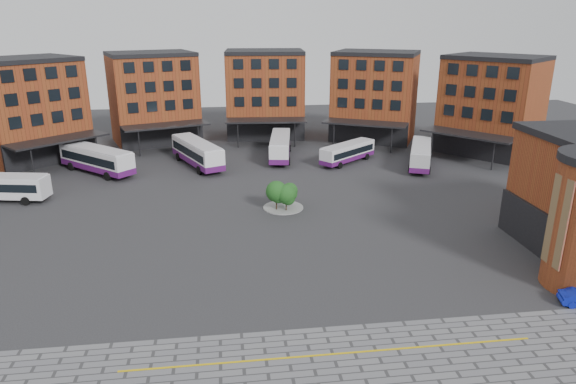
{
  "coord_description": "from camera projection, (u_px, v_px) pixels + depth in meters",
  "views": [
    {
      "loc": [
        -4.2,
        -40.33,
        19.94
      ],
      "look_at": [
        1.73,
        5.75,
        4.0
      ],
      "focal_mm": 32.0,
      "sensor_mm": 36.0,
      "label": 1
    }
  ],
  "objects": [
    {
      "name": "ground",
      "position": [
        277.0,
        257.0,
        44.81
      ],
      "size": [
        160.0,
        160.0,
        0.0
      ],
      "primitive_type": "plane",
      "color": "#28282B",
      "rests_on": "ground"
    },
    {
      "name": "main_building",
      "position": [
        218.0,
        105.0,
        77.77
      ],
      "size": [
        94.14,
        42.48,
        14.6
      ],
      "color": "brown",
      "rests_on": "ground"
    },
    {
      "name": "bus_c",
      "position": [
        197.0,
        153.0,
        71.62
      ],
      "size": [
        7.75,
        12.66,
        3.54
      ],
      "rotation": [
        0.0,
        0.0,
        0.42
      ],
      "color": "white",
      "rests_on": "ground"
    },
    {
      "name": "yellow_line",
      "position": [
        333.0,
        354.0,
        31.91
      ],
      "size": [
        26.0,
        0.15,
        0.02
      ],
      "primitive_type": "cube",
      "color": "gold",
      "rests_on": "paving_zone"
    },
    {
      "name": "bus_b",
      "position": [
        97.0,
        159.0,
        68.37
      ],
      "size": [
        11.1,
        10.51,
        3.5
      ],
      "rotation": [
        0.0,
        0.0,
        0.83
      ],
      "color": "white",
      "rests_on": "ground"
    },
    {
      "name": "bus_f",
      "position": [
        421.0,
        154.0,
        71.44
      ],
      "size": [
        6.67,
        11.39,
        3.17
      ],
      "rotation": [
        0.0,
        0.0,
        -0.39
      ],
      "color": "silver",
      "rests_on": "ground"
    },
    {
      "name": "bus_e",
      "position": [
        348.0,
        152.0,
        73.35
      ],
      "size": [
        9.2,
        8.09,
        2.81
      ],
      "rotation": [
        0.0,
        0.0,
        -0.89
      ],
      "color": "white",
      "rests_on": "ground"
    },
    {
      "name": "tree_island",
      "position": [
        283.0,
        194.0,
        55.24
      ],
      "size": [
        4.4,
        4.4,
        3.31
      ],
      "color": "gray",
      "rests_on": "ground"
    },
    {
      "name": "bus_d",
      "position": [
        280.0,
        146.0,
        75.61
      ],
      "size": [
        4.46,
        12.17,
        3.35
      ],
      "rotation": [
        0.0,
        0.0,
        -0.15
      ],
      "color": "white",
      "rests_on": "ground"
    }
  ]
}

